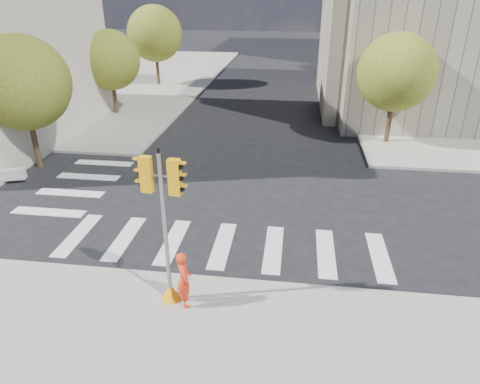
# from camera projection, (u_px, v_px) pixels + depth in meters

# --- Properties ---
(ground) EXTENTS (160.00, 160.00, 0.00)m
(ground) POSITION_uv_depth(u_px,v_px,m) (233.00, 218.00, 16.87)
(ground) COLOR black
(ground) RESTS_ON ground
(sidewalk_far_left) EXTENTS (28.00, 40.00, 0.15)m
(sidewalk_far_left) POSITION_uv_depth(u_px,v_px,m) (72.00, 78.00, 42.44)
(sidewalk_far_left) COLOR gray
(sidewalk_far_left) RESTS_ON ground
(tree_lw_near) EXTENTS (4.40, 4.40, 6.41)m
(tree_lw_near) POSITION_uv_depth(u_px,v_px,m) (22.00, 83.00, 19.87)
(tree_lw_near) COLOR #382616
(tree_lw_near) RESTS_ON ground
(tree_lw_mid) EXTENTS (4.00, 4.00, 5.77)m
(tree_lw_mid) POSITION_uv_depth(u_px,v_px,m) (110.00, 60.00, 28.99)
(tree_lw_mid) COLOR #382616
(tree_lw_mid) RESTS_ON ground
(tree_lw_far) EXTENTS (4.80, 4.80, 6.95)m
(tree_lw_far) POSITION_uv_depth(u_px,v_px,m) (155.00, 34.00, 37.60)
(tree_lw_far) COLOR #382616
(tree_lw_far) RESTS_ON ground
(tree_re_near) EXTENTS (4.20, 4.20, 6.16)m
(tree_re_near) POSITION_uv_depth(u_px,v_px,m) (396.00, 73.00, 23.16)
(tree_re_near) COLOR #382616
(tree_re_near) RESTS_ON ground
(tree_re_mid) EXTENTS (4.60, 4.60, 6.66)m
(tree_re_mid) POSITION_uv_depth(u_px,v_px,m) (367.00, 42.00, 33.76)
(tree_re_mid) COLOR #382616
(tree_re_mid) RESTS_ON ground
(tree_re_far) EXTENTS (4.00, 4.00, 5.88)m
(tree_re_far) POSITION_uv_depth(u_px,v_px,m) (351.00, 33.00, 44.69)
(tree_re_far) COLOR #382616
(tree_re_far) RESTS_ON ground
(lamp_near) EXTENTS (0.35, 0.18, 8.11)m
(lamp_near) POSITION_uv_depth(u_px,v_px,m) (393.00, 53.00, 26.45)
(lamp_near) COLOR black
(lamp_near) RESTS_ON sidewalk_far_right
(lamp_far) EXTENTS (0.35, 0.18, 8.11)m
(lamp_far) POSITION_uv_depth(u_px,v_px,m) (364.00, 32.00, 38.96)
(lamp_far) COLOR black
(lamp_far) RESTS_ON sidewalk_far_right
(traffic_signal) EXTENTS (1.08, 0.56, 4.56)m
(traffic_signal) POSITION_uv_depth(u_px,v_px,m) (166.00, 241.00, 11.45)
(traffic_signal) COLOR orange
(traffic_signal) RESTS_ON sidewalk_near
(photographer) EXTENTS (0.66, 0.74, 1.70)m
(photographer) POSITION_uv_depth(u_px,v_px,m) (184.00, 279.00, 11.72)
(photographer) COLOR red
(photographer) RESTS_ON sidewalk_near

